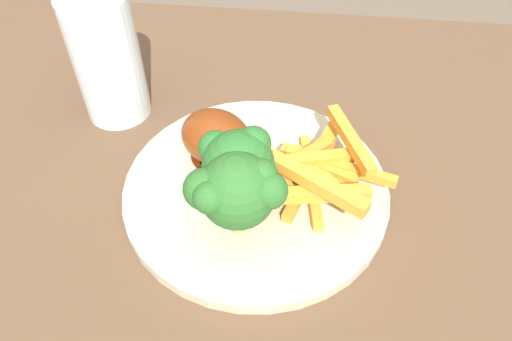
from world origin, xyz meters
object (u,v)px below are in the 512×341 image
at_px(broccoli_floret_front, 238,163).
at_px(chicken_drumstick_far, 227,148).
at_px(carrot_fries_pile, 316,168).
at_px(water_glass, 107,59).
at_px(broccoli_floret_back, 238,188).
at_px(broccoli_floret_middle, 240,182).
at_px(dinner_plate, 256,189).
at_px(chicken_drumstick_near, 219,139).
at_px(dining_table, 180,286).

height_order(broccoli_floret_front, chicken_drumstick_far, broccoli_floret_front).
relative_size(carrot_fries_pile, chicken_drumstick_far, 1.08).
bearing_deg(water_glass, broccoli_floret_back, 135.69).
distance_m(broccoli_floret_middle, carrot_fries_pile, 0.08).
distance_m(dinner_plate, chicken_drumstick_near, 0.06).
bearing_deg(carrot_fries_pile, broccoli_floret_front, 20.67).
relative_size(dinner_plate, chicken_drumstick_far, 1.94).
bearing_deg(dinner_plate, broccoli_floret_back, 79.18).
distance_m(carrot_fries_pile, water_glass, 0.24).
relative_size(carrot_fries_pile, water_glass, 1.01).
bearing_deg(broccoli_floret_back, water_glass, -44.31).
xyz_separation_m(dinner_plate, broccoli_floret_back, (0.01, 0.05, 0.06)).
distance_m(broccoli_floret_middle, water_glass, 0.20).
height_order(carrot_fries_pile, water_glass, water_glass).
distance_m(dining_table, broccoli_floret_middle, 0.19).
relative_size(broccoli_floret_front, chicken_drumstick_near, 0.64).
bearing_deg(dinner_plate, chicken_drumstick_far, -40.56).
bearing_deg(dining_table, chicken_drumstick_far, -127.09).
distance_m(dinner_plate, water_glass, 0.20).
relative_size(broccoli_floret_front, broccoli_floret_middle, 1.22).
bearing_deg(broccoli_floret_front, dinner_plate, -129.15).
height_order(dinner_plate, broccoli_floret_front, broccoli_floret_front).
height_order(dining_table, water_glass, water_glass).
xyz_separation_m(broccoli_floret_middle, broccoli_floret_back, (-0.00, 0.02, 0.01)).
xyz_separation_m(chicken_drumstick_near, chicken_drumstick_far, (-0.01, 0.01, -0.00)).
xyz_separation_m(dining_table, carrot_fries_pile, (-0.13, -0.05, 0.15)).
relative_size(broccoli_floret_middle, chicken_drumstick_near, 0.53).
relative_size(broccoli_floret_back, water_glass, 0.61).
relative_size(dining_table, chicken_drumstick_far, 7.69).
bearing_deg(broccoli_floret_middle, chicken_drumstick_far, -70.06).
height_order(broccoli_floret_front, chicken_drumstick_near, broccoli_floret_front).
relative_size(dinner_plate, broccoli_floret_back, 3.00).
xyz_separation_m(chicken_drumstick_near, water_glass, (0.12, -0.07, 0.03)).
bearing_deg(dining_table, chicken_drumstick_near, -119.35).
bearing_deg(chicken_drumstick_near, chicken_drumstick_far, 140.39).
bearing_deg(dining_table, broccoli_floret_back, 172.54).
distance_m(dining_table, chicken_drumstick_far, 0.17).
height_order(broccoli_floret_middle, broccoli_floret_back, broccoli_floret_back).
relative_size(dining_table, chicken_drumstick_near, 8.32).
bearing_deg(dining_table, broccoli_floret_middle, -173.67).
relative_size(dining_table, broccoli_floret_front, 12.99).
bearing_deg(broccoli_floret_front, chicken_drumstick_far, -68.26).
xyz_separation_m(dining_table, chicken_drumstick_far, (-0.05, -0.06, 0.15)).
bearing_deg(carrot_fries_pile, dinner_plate, 9.18).
bearing_deg(broccoli_floret_back, broccoli_floret_middle, -87.28).
relative_size(dinner_plate, broccoli_floret_middle, 3.98).
xyz_separation_m(chicken_drumstick_far, water_glass, (0.13, -0.08, 0.04)).
height_order(dinner_plate, chicken_drumstick_far, chicken_drumstick_far).
height_order(broccoli_floret_back, chicken_drumstick_near, broccoli_floret_back).
relative_size(broccoli_floret_front, water_glass, 0.56).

